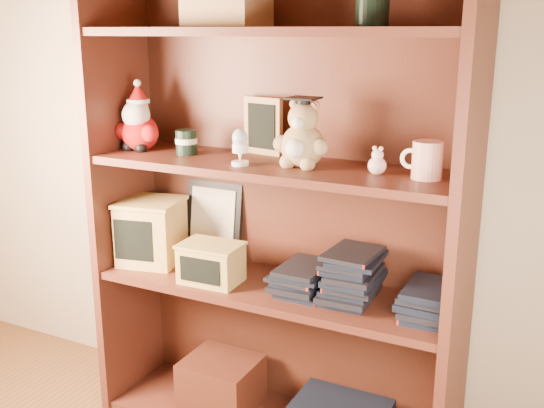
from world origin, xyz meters
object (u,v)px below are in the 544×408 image
(bookcase, at_px, (278,213))
(teacher_mug, at_px, (426,160))
(grad_teddy_bear, at_px, (302,140))
(treats_box, at_px, (151,231))

(bookcase, xyz_separation_m, teacher_mug, (0.47, -0.05, 0.22))
(bookcase, distance_m, grad_teddy_bear, 0.28)
(teacher_mug, distance_m, treats_box, 1.00)
(bookcase, xyz_separation_m, treats_box, (-0.47, -0.05, -0.11))
(grad_teddy_bear, distance_m, teacher_mug, 0.37)
(bookcase, relative_size, treats_box, 6.54)
(treats_box, bearing_deg, teacher_mug, 0.06)
(grad_teddy_bear, distance_m, treats_box, 0.68)
(bookcase, relative_size, grad_teddy_bear, 7.59)
(grad_teddy_bear, relative_size, teacher_mug, 1.80)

